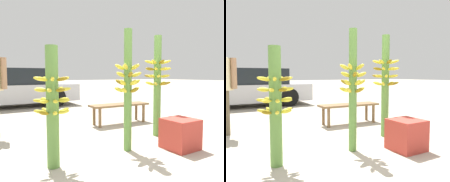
# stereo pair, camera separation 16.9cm
# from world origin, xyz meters

# --- Properties ---
(ground_plane) EXTENTS (80.00, 80.00, 0.00)m
(ground_plane) POSITION_xyz_m (0.00, 0.00, 0.00)
(ground_plane) COLOR #A89E8C
(banana_stalk_left) EXTENTS (0.41, 0.41, 1.35)m
(banana_stalk_left) POSITION_xyz_m (-0.94, 0.12, 0.70)
(banana_stalk_left) COLOR #5B8C3D
(banana_stalk_left) RESTS_ON ground_plane
(banana_stalk_center) EXTENTS (0.38, 0.38, 1.64)m
(banana_stalk_center) POSITION_xyz_m (0.09, 0.12, 0.86)
(banana_stalk_center) COLOR #5B8C3D
(banana_stalk_center) RESTS_ON ground_plane
(banana_stalk_right) EXTENTS (0.45, 0.45, 1.69)m
(banana_stalk_right) POSITION_xyz_m (0.95, 0.45, 0.90)
(banana_stalk_right) COLOR #5B8C3D
(banana_stalk_right) RESTS_ON ground_plane
(market_bench) EXTENTS (1.32, 0.44, 0.42)m
(market_bench) POSITION_xyz_m (0.94, 1.55, 0.36)
(market_bench) COLOR brown
(market_bench) RESTS_ON ground_plane
(parked_car) EXTENTS (4.26, 1.73, 1.25)m
(parked_car) POSITION_xyz_m (-0.65, 5.51, 0.60)
(parked_car) COLOR #B7B7BC
(parked_car) RESTS_ON ground_plane
(produce_crate) EXTENTS (0.42, 0.42, 0.42)m
(produce_crate) POSITION_xyz_m (0.75, -0.22, 0.21)
(produce_crate) COLOR #B2382D
(produce_crate) RESTS_ON ground_plane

